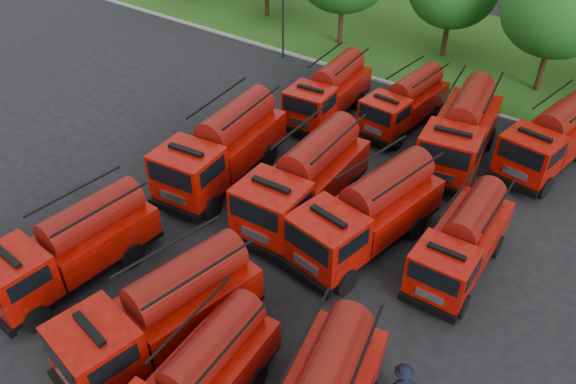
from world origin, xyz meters
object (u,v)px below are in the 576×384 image
at_px(fire_truck_10, 461,130).
at_px(firefighter_4, 275,254).
at_px(fire_truck_4, 223,147).
at_px(fire_truck_9, 405,102).
at_px(fire_truck_0, 73,246).
at_px(fire_truck_6, 368,213).
at_px(fire_truck_7, 463,241).
at_px(fire_truck_5, 305,179).
at_px(fire_truck_11, 552,138).
at_px(firefighter_5, 435,310).
at_px(fire_truck_2, 195,384).
at_px(fire_truck_8, 329,91).
at_px(fire_truck_1, 162,312).

xyz_separation_m(fire_truck_10, firefighter_4, (-3.20, -11.28, -1.77)).
height_order(fire_truck_4, fire_truck_9, fire_truck_4).
bearing_deg(firefighter_4, fire_truck_0, 80.53).
xyz_separation_m(fire_truck_6, fire_truck_9, (-3.38, 10.00, -0.25)).
relative_size(fire_truck_0, fire_truck_9, 1.07).
relative_size(fire_truck_6, fire_truck_7, 1.21).
relative_size(fire_truck_5, fire_truck_9, 1.21).
bearing_deg(fire_truck_11, fire_truck_10, -141.49).
xyz_separation_m(fire_truck_10, firefighter_5, (3.49, -10.11, -1.77)).
bearing_deg(fire_truck_2, firefighter_4, 104.71).
xyz_separation_m(fire_truck_8, fire_truck_11, (11.73, 2.16, 0.07)).
height_order(fire_truck_4, fire_truck_10, fire_truck_4).
distance_m(fire_truck_10, firefighter_5, 10.84).
bearing_deg(fire_truck_6, fire_truck_0, -125.17).
bearing_deg(fire_truck_7, fire_truck_4, -177.81).
relative_size(fire_truck_0, firefighter_4, 3.78).
relative_size(fire_truck_0, firefighter_5, 3.96).
relative_size(fire_truck_2, fire_truck_5, 0.83).
xyz_separation_m(fire_truck_1, fire_truck_11, (7.24, 19.30, -0.01)).
bearing_deg(fire_truck_4, firefighter_5, -15.18).
distance_m(fire_truck_5, firefighter_5, 7.82).
xyz_separation_m(fire_truck_1, fire_truck_6, (2.94, 8.66, 0.06)).
xyz_separation_m(fire_truck_6, firefighter_4, (-2.72, -2.81, -1.72)).
height_order(fire_truck_2, fire_truck_9, fire_truck_9).
relative_size(fire_truck_0, fire_truck_8, 1.00).
bearing_deg(fire_truck_1, fire_truck_7, 64.57).
relative_size(fire_truck_9, firefighter_4, 3.52).
height_order(fire_truck_5, firefighter_4, fire_truck_5).
height_order(fire_truck_2, fire_truck_5, fire_truck_5).
distance_m(fire_truck_5, fire_truck_10, 9.04).
bearing_deg(fire_truck_1, fire_truck_9, 100.51).
height_order(fire_truck_4, firefighter_5, fire_truck_4).
bearing_deg(firefighter_4, fire_truck_7, -114.50).
height_order(fire_truck_5, fire_truck_9, fire_truck_5).
distance_m(fire_truck_4, fire_truck_8, 8.40).
relative_size(fire_truck_0, fire_truck_5, 0.89).
relative_size(fire_truck_0, fire_truck_6, 0.90).
relative_size(fire_truck_4, fire_truck_6, 1.04).
bearing_deg(fire_truck_7, fire_truck_11, 84.42).
relative_size(fire_truck_4, fire_truck_10, 1.01).
relative_size(fire_truck_5, fire_truck_8, 1.12).
height_order(fire_truck_5, fire_truck_6, fire_truck_5).
distance_m(fire_truck_11, firefighter_4, 15.26).
bearing_deg(fire_truck_7, fire_truck_6, -167.31).
relative_size(fire_truck_2, fire_truck_4, 0.81).
bearing_deg(fire_truck_8, firefighter_4, -73.00).
xyz_separation_m(fire_truck_11, firefighter_5, (-0.33, -12.27, -1.64)).
bearing_deg(fire_truck_1, fire_truck_5, 102.02).
xyz_separation_m(fire_truck_6, firefighter_5, (3.98, -1.63, -1.72)).
xyz_separation_m(fire_truck_5, firefighter_5, (7.36, -1.94, -1.79)).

